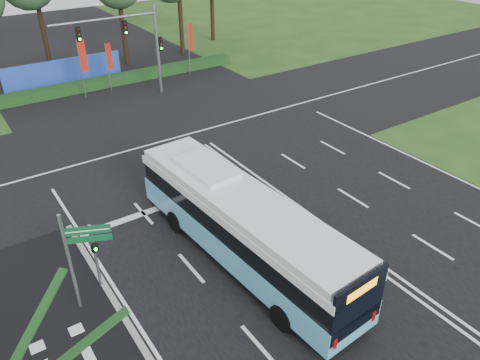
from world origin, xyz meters
name	(u,v)px	position (x,y,z in m)	size (l,w,h in m)	color
ground	(306,219)	(0.00, 0.00, 0.00)	(120.00, 120.00, 0.00)	#244818
road_main	(306,219)	(0.00, 0.00, 0.02)	(20.00, 120.00, 0.04)	black
road_cross	(190,134)	(0.00, 12.00, 0.03)	(120.00, 14.00, 0.05)	black
kerb_strip	(146,353)	(-10.10, -3.00, 0.06)	(0.25, 18.00, 0.12)	gray
city_bus	(242,226)	(-4.41, -0.71, 1.83)	(3.38, 12.79, 3.63)	#59AACF
pedestrian_signal	(96,255)	(-10.20, 1.10, 1.72)	(0.30, 0.41, 3.15)	gray
street_sign	(78,251)	(-10.96, 0.36, 2.76)	(1.59, 0.77, 4.42)	gray
banner_flag_left	(82,60)	(-3.37, 22.91, 3.04)	(0.67, 0.24, 4.66)	gray
banner_flag_mid	(109,59)	(-1.12, 23.31, 2.63)	(0.55, 0.28, 4.00)	gray
banner_flag_right	(190,40)	(6.53, 23.45, 3.03)	(0.64, 0.33, 4.65)	gray
traffic_light_gantry	(135,39)	(0.21, 20.50, 4.66)	(8.41, 0.28, 7.00)	gray
hedge	(120,79)	(0.00, 24.50, 0.40)	(22.00, 1.20, 0.80)	#153B17
blue_hoarding	(64,72)	(-4.00, 27.00, 1.10)	(10.00, 0.30, 2.20)	#2144B4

